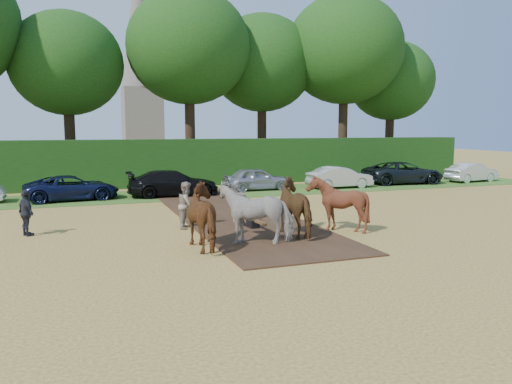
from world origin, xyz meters
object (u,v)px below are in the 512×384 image
(spectator_far, at_px, (26,213))
(plough_team, at_px, (277,209))
(church, at_px, (141,51))
(parked_cars, at_px, (224,181))
(spectator_near, at_px, (187,205))

(spectator_far, distance_m, plough_team, 8.65)
(spectator_far, height_order, church, church)
(plough_team, bearing_deg, spectator_far, 157.48)
(parked_cars, height_order, church, church)
(spectator_near, height_order, church, church)
(spectator_far, bearing_deg, plough_team, -141.32)
(parked_cars, distance_m, church, 43.16)
(church, bearing_deg, parked_cars, -91.06)
(church, bearing_deg, spectator_far, -101.81)
(plough_team, relative_size, parked_cars, 0.16)
(spectator_far, height_order, parked_cars, spectator_far)
(parked_cars, bearing_deg, church, 88.94)
(spectator_far, relative_size, parked_cars, 0.04)
(plough_team, height_order, parked_cars, plough_team)
(spectator_far, relative_size, plough_team, 0.24)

